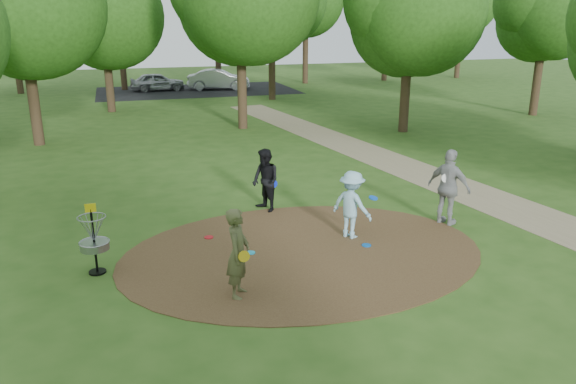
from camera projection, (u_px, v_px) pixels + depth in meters
name	position (u px, v px, depth m)	size (l,w,h in m)	color
ground	(303.00, 253.00, 12.86)	(100.00, 100.00, 0.00)	#2D5119
dirt_clearing	(303.00, 252.00, 12.86)	(8.40, 8.40, 0.02)	#47301C
footpath	(490.00, 200.00, 16.52)	(2.00, 40.00, 0.01)	#8C7A5B
parking_lot	(197.00, 90.00, 40.75)	(14.00, 8.00, 0.01)	black
player_observer_with_disc	(238.00, 253.00, 10.62)	(0.67, 0.77, 1.78)	brown
player_throwing_with_disc	(352.00, 205.00, 13.51)	(1.24, 1.25, 1.67)	#96CAE0
player_walking_with_disc	(265.00, 181.00, 15.38)	(0.90, 1.02, 1.75)	black
player_waiting_with_disc	(449.00, 187.00, 14.34)	(0.99, 1.25, 1.99)	#9B9C9E
disc_ground_cyan	(250.00, 253.00, 12.79)	(0.22, 0.22, 0.02)	#189DC5
disc_ground_blue	(366.00, 245.00, 13.20)	(0.22, 0.22, 0.02)	blue
disc_ground_red	(209.00, 237.00, 13.68)	(0.22, 0.22, 0.02)	red
car_left	(157.00, 82.00, 40.33)	(1.54, 3.83, 1.30)	#999BA0
car_right	(219.00, 80.00, 40.95)	(1.56, 4.46, 1.47)	#A2A3A9
disc_golf_basket	(93.00, 234.00, 11.60)	(0.63, 0.63, 1.54)	black
tree_ring	(296.00, 13.00, 19.62)	(36.76, 45.83, 9.10)	#332316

